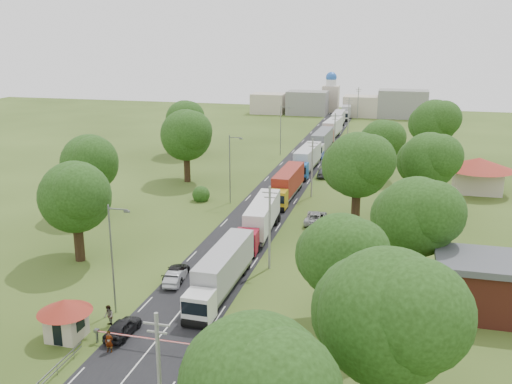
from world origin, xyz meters
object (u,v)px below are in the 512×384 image
(pedestrian_near, at_px, (109,342))
(boom_barrier, at_px, (133,337))
(guard_booth, at_px, (65,314))
(car_lane_front, at_px, (123,328))
(info_sign, at_px, (323,158))
(truck_0, at_px, (222,271))
(car_lane_mid, at_px, (175,277))

(pedestrian_near, bearing_deg, boom_barrier, 30.07)
(boom_barrier, distance_m, pedestrian_near, 1.81)
(guard_booth, xyz_separation_m, car_lane_front, (4.20, 1.50, -1.45))
(boom_barrier, relative_size, guard_booth, 2.10)
(boom_barrier, relative_size, info_sign, 2.25)
(guard_booth, height_order, car_lane_front, guard_booth)
(boom_barrier, xyz_separation_m, pedestrian_near, (-1.46, -1.07, -0.01))
(info_sign, bearing_deg, car_lane_front, -97.98)
(info_sign, bearing_deg, guard_booth, -101.68)
(boom_barrier, xyz_separation_m, truck_0, (3.74, 11.32, 1.26))
(boom_barrier, bearing_deg, pedestrian_near, -143.57)
(guard_booth, distance_m, car_lane_front, 4.69)
(pedestrian_near, bearing_deg, car_lane_mid, 83.03)
(boom_barrier, relative_size, car_lane_front, 2.21)
(boom_barrier, distance_m, car_lane_front, 2.23)
(info_sign, bearing_deg, truck_0, -93.31)
(guard_booth, distance_m, car_lane_mid, 12.91)
(info_sign, height_order, truck_0, info_sign)
(car_lane_mid, bearing_deg, pedestrian_near, 83.02)
(boom_barrier, relative_size, car_lane_mid, 2.23)
(car_lane_front, height_order, pedestrian_near, pedestrian_near)
(truck_0, bearing_deg, car_lane_front, -118.74)
(truck_0, bearing_deg, info_sign, 86.69)
(car_lane_front, relative_size, car_lane_mid, 1.01)
(truck_0, relative_size, pedestrian_near, 8.33)
(guard_booth, relative_size, info_sign, 1.07)
(car_lane_mid, distance_m, pedestrian_near, 13.08)
(boom_barrier, relative_size, truck_0, 0.63)
(boom_barrier, xyz_separation_m, car_lane_mid, (-1.32, 12.00, -0.21))
(info_sign, height_order, pedestrian_near, info_sign)
(car_lane_mid, bearing_deg, car_lane_front, 81.85)
(info_sign, relative_size, car_lane_front, 0.98)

